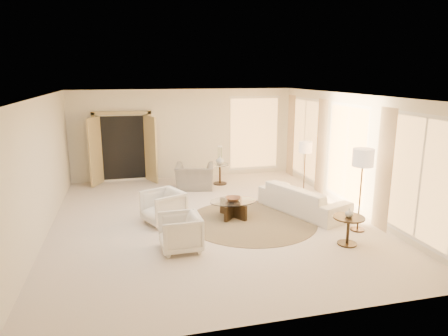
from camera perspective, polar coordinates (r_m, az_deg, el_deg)
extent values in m
cube|color=beige|center=(9.24, -1.83, -7.41)|extent=(7.00, 8.00, 0.02)
cube|color=white|center=(8.65, -1.97, 10.27)|extent=(7.00, 8.00, 0.02)
cube|color=beige|center=(12.72, -5.65, 4.85)|extent=(7.00, 0.04, 2.80)
cube|color=beige|center=(5.15, 7.48, -7.98)|extent=(7.00, 0.04, 2.80)
cube|color=beige|center=(8.83, -24.72, -0.08)|extent=(0.04, 8.00, 2.80)
cube|color=beige|center=(10.14, 17.85, 2.11)|extent=(0.04, 8.00, 2.80)
cube|color=tan|center=(12.54, -14.18, 2.90)|extent=(1.80, 0.12, 2.16)
cube|color=tan|center=(12.31, -17.89, 2.24)|extent=(0.35, 0.66, 2.00)
cube|color=tan|center=(12.30, -10.44, 2.66)|extent=(0.35, 0.66, 2.00)
cylinder|color=#443624|center=(9.15, 3.93, -7.54)|extent=(3.28, 3.28, 0.01)
imported|color=white|center=(9.79, 11.21, -4.36)|extent=(1.67, 2.43, 0.66)
imported|color=white|center=(9.00, -8.69, -5.31)|extent=(1.00, 1.02, 0.82)
imported|color=white|center=(7.63, -6.29, -8.91)|extent=(0.73, 0.77, 0.77)
imported|color=gray|center=(11.56, -4.21, -0.66)|extent=(1.21, 0.92, 0.95)
cube|color=black|center=(9.31, 1.32, -5.98)|extent=(0.47, 0.75, 0.36)
cube|color=black|center=(9.31, 1.32, -5.98)|extent=(0.58, 0.68, 0.36)
cylinder|color=white|center=(9.24, 1.32, -4.75)|extent=(1.18, 1.18, 0.02)
cylinder|color=black|center=(8.32, 17.16, -10.27)|extent=(0.38, 0.38, 0.03)
cylinder|color=black|center=(8.22, 17.29, -8.59)|extent=(0.06, 0.06, 0.54)
cylinder|color=black|center=(8.12, 17.42, -6.76)|extent=(0.60, 0.60, 0.03)
cylinder|color=#31241B|center=(12.11, -0.58, -2.22)|extent=(0.41, 0.41, 0.03)
cylinder|color=#31241B|center=(12.03, -0.58, -0.90)|extent=(0.06, 0.06, 0.58)
cylinder|color=white|center=(11.96, -0.58, 0.50)|extent=(0.53, 0.53, 0.03)
cylinder|color=#31241B|center=(11.32, 11.26, -3.61)|extent=(0.25, 0.25, 0.03)
cylinder|color=#31241B|center=(11.16, 11.40, -0.60)|extent=(0.03, 0.03, 1.25)
cylinder|color=beige|center=(11.01, 11.57, 2.93)|extent=(0.36, 0.36, 0.30)
cylinder|color=#31241B|center=(9.08, 18.50, -8.32)|extent=(0.30, 0.30, 0.03)
cylinder|color=#31241B|center=(8.85, 18.85, -3.89)|extent=(0.03, 0.03, 1.50)
cylinder|color=beige|center=(8.65, 19.26, 1.42)|extent=(0.43, 0.43, 0.36)
imported|color=brown|center=(9.23, 1.33, -4.44)|extent=(0.43, 0.43, 0.09)
imported|color=silver|center=(8.09, 17.47, -6.14)|extent=(0.17, 0.17, 0.17)
imported|color=silver|center=(11.93, -0.58, 1.15)|extent=(0.28, 0.28, 0.26)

